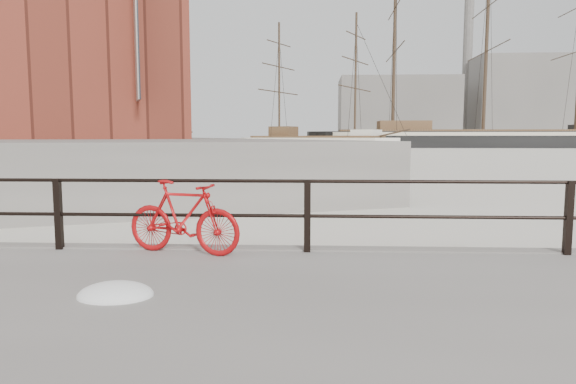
% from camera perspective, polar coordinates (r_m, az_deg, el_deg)
% --- Properties ---
extents(ground, '(400.00, 400.00, 0.00)m').
position_cam_1_polar(ground, '(8.13, 27.94, -8.33)').
color(ground, white).
rests_on(ground, ground).
extents(far_quay, '(78.44, 148.07, 1.80)m').
position_cam_1_polar(far_quay, '(87.16, -22.11, 5.09)').
color(far_quay, gray).
rests_on(far_quay, ground).
extents(guardrail, '(28.00, 0.10, 1.00)m').
position_cam_1_polar(guardrail, '(7.84, 28.72, -2.55)').
color(guardrail, black).
rests_on(guardrail, promenade).
extents(bicycle, '(1.67, 0.69, 1.00)m').
position_cam_1_polar(bicycle, '(7.08, -11.56, -2.76)').
color(bicycle, '#AD0B0E').
rests_on(bicycle, promenade).
extents(barque_black, '(67.56, 23.15, 37.52)m').
position_cam_1_polar(barque_black, '(94.14, 20.79, 4.65)').
color(barque_black, black).
rests_on(barque_black, ground).
extents(schooner_mid, '(31.48, 24.12, 20.89)m').
position_cam_1_polar(schooner_mid, '(80.93, 3.07, 4.85)').
color(schooner_mid, silver).
rests_on(schooner_mid, ground).
extents(schooner_left, '(21.74, 10.65, 16.50)m').
position_cam_1_polar(schooner_left, '(87.79, -17.48, 4.68)').
color(schooner_left, white).
rests_on(schooner_left, ground).
extents(workboat_near, '(10.61, 3.55, 7.00)m').
position_cam_1_polar(workboat_near, '(40.44, -24.81, 2.91)').
color(workboat_near, black).
rests_on(workboat_near, ground).
extents(apartment_mustard, '(26.02, 22.15, 22.20)m').
position_cam_1_polar(apartment_mustard, '(55.51, -26.52, 16.98)').
color(apartment_mustard, gold).
rests_on(apartment_mustard, far_quay).
extents(apartment_cream, '(24.16, 21.40, 21.20)m').
position_cam_1_polar(apartment_cream, '(78.01, -24.34, 13.39)').
color(apartment_cream, beige).
rests_on(apartment_cream, far_quay).
extents(apartment_grey, '(26.02, 22.15, 23.20)m').
position_cam_1_polar(apartment_grey, '(99.91, -23.24, 12.32)').
color(apartment_grey, '#9D9D98').
rests_on(apartment_grey, far_quay).
extents(apartment_brick, '(27.87, 22.90, 21.20)m').
position_cam_1_polar(apartment_brick, '(122.66, -22.47, 10.66)').
color(apartment_brick, brown).
rests_on(apartment_brick, far_quay).
extents(industrial_west, '(32.00, 18.00, 18.00)m').
position_cam_1_polar(industrial_west, '(149.13, 11.97, 8.81)').
color(industrial_west, gray).
rests_on(industrial_west, ground).
extents(industrial_mid, '(26.00, 20.00, 24.00)m').
position_cam_1_polar(industrial_mid, '(163.26, 24.09, 9.23)').
color(industrial_mid, gray).
rests_on(industrial_mid, ground).
extents(smokestack, '(2.80, 2.80, 44.00)m').
position_cam_1_polar(smokestack, '(164.77, 19.28, 12.88)').
color(smokestack, gray).
rests_on(smokestack, ground).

